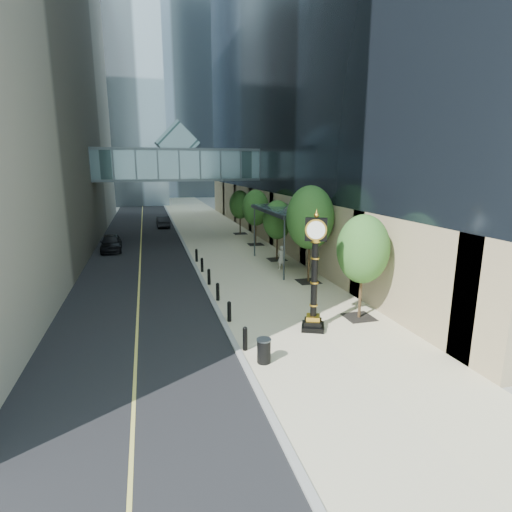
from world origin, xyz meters
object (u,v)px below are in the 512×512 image
Objects in this scene: street_clock at (314,281)px; trash_bin at (264,351)px; pedestrian at (281,258)px; car_far at (163,222)px; car_near at (111,243)px.

trash_bin is (-3.07, -2.46, -1.88)m from street_clock.
street_clock is 10.96m from pedestrian.
street_clock reaches higher than car_far.
car_far is (-5.24, 34.27, -1.69)m from street_clock.
pedestrian reaches higher than trash_bin.
car_far is (5.04, 13.32, -0.06)m from car_near.
trash_bin is at bearing -116.80° from street_clock.
street_clock is at bearing 38.69° from trash_bin.
street_clock reaches higher than car_near.
street_clock is 1.24× the size of car_near.
pedestrian is (5.17, 13.12, 0.44)m from trash_bin.
trash_bin is 0.21× the size of car_near.
pedestrian is 16.10m from car_near.
street_clock reaches higher than pedestrian.
car_far is at bearing 123.20° from street_clock.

